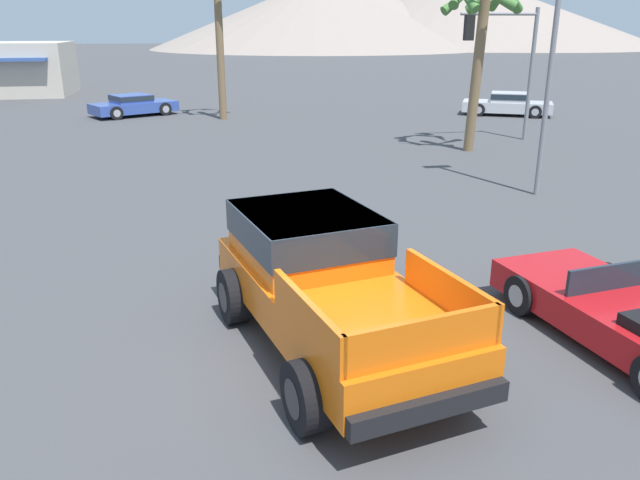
# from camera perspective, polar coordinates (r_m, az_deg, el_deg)

# --- Properties ---
(ground_plane) EXTENTS (320.00, 320.00, 0.00)m
(ground_plane) POSITION_cam_1_polar(r_m,az_deg,el_deg) (9.19, -0.80, -9.59)
(ground_plane) COLOR #424244
(orange_pickup_truck) EXTENTS (3.15, 5.41, 1.83)m
(orange_pickup_truck) POSITION_cam_1_polar(r_m,az_deg,el_deg) (8.87, 0.26, -3.23)
(orange_pickup_truck) COLOR orange
(orange_pickup_truck) RESTS_ON ground_plane
(red_convertible_car) EXTENTS (2.35, 4.52, 1.05)m
(red_convertible_car) POSITION_cam_1_polar(r_m,az_deg,el_deg) (10.07, 26.35, -6.39)
(red_convertible_car) COLOR #B21419
(red_convertible_car) RESTS_ON ground_plane
(parked_car_silver) EXTENTS (4.71, 3.54, 1.15)m
(parked_car_silver) POSITION_cam_1_polar(r_m,az_deg,el_deg) (34.08, 16.81, 11.85)
(parked_car_silver) COLOR #B7BABF
(parked_car_silver) RESTS_ON ground_plane
(parked_car_blue) EXTENTS (4.51, 3.57, 1.07)m
(parked_car_blue) POSITION_cam_1_polar(r_m,az_deg,el_deg) (33.82, -16.71, 11.76)
(parked_car_blue) COLOR #334C9E
(parked_car_blue) RESTS_ON ground_plane
(traffic_light_main) EXTENTS (3.17, 0.38, 5.04)m
(traffic_light_main) POSITION_cam_1_polar(r_m,az_deg,el_deg) (26.03, 16.41, 16.38)
(traffic_light_main) COLOR slate
(traffic_light_main) RESTS_ON ground_plane
(palm_tree_tall) EXTENTS (2.91, 3.05, 6.05)m
(palm_tree_tall) POSITION_cam_1_polar(r_m,az_deg,el_deg) (23.50, 14.56, 19.03)
(palm_tree_tall) COLOR brown
(palm_tree_tall) RESTS_ON ground_plane
(palm_tree_short) EXTENTS (2.71, 3.03, 7.26)m
(palm_tree_short) POSITION_cam_1_polar(r_m,az_deg,el_deg) (31.35, -9.16, 20.78)
(palm_tree_short) COLOR brown
(palm_tree_short) RESTS_ON ground_plane
(distant_mountain_range) EXTENTS (104.83, 70.71, 17.21)m
(distant_mountain_range) POSITION_cam_1_polar(r_m,az_deg,el_deg) (137.78, 8.58, 20.04)
(distant_mountain_range) COLOR gray
(distant_mountain_range) RESTS_ON ground_plane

